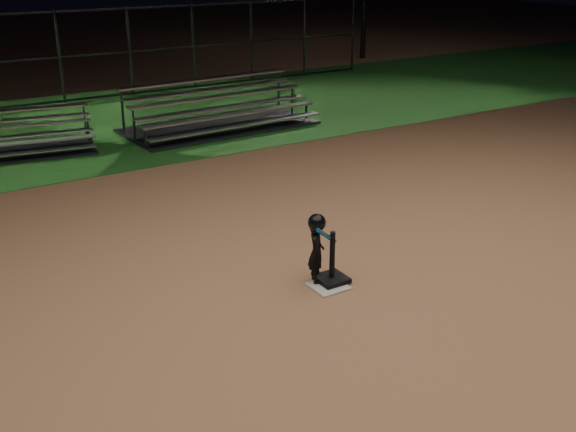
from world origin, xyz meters
The scene contains 8 objects.
ground centered at (0.00, 0.00, 0.00)m, with size 80.00×80.00×0.00m, color #AE744F.
grass_strip centered at (0.00, 10.00, 0.01)m, with size 60.00×8.00×0.01m, color #1C531B.
home_plate centered at (0.00, 0.00, 0.01)m, with size 0.45×0.45×0.02m, color beige.
batting_tee centered at (0.11, 0.08, 0.15)m, with size 0.38×0.38×0.70m.
child_batter centered at (-0.06, 0.19, 0.52)m, with size 0.48×0.48×0.97m.
bleacher_left centered at (-2.33, 8.45, 0.17)m, with size 3.63×2.17×0.84m.
bleacher_right centered at (2.43, 8.10, 0.23)m, with size 4.62×2.45×1.10m.
backstop_fence centered at (0.00, 13.00, 1.25)m, with size 20.08×0.08×2.50m.
Camera 1 is at (-4.54, -6.40, 4.13)m, focal length 42.33 mm.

